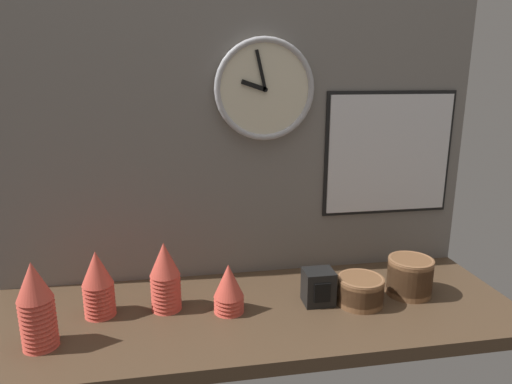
{
  "coord_description": "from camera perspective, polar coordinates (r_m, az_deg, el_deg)",
  "views": [
    {
      "loc": [
        -20.39,
        -122.95,
        68.94
      ],
      "look_at": [
        1.53,
        4.0,
        34.93
      ],
      "focal_mm": 32.0,
      "sensor_mm": 36.0,
      "label": 1
    }
  ],
  "objects": [
    {
      "name": "bowl_stack_right",
      "position": [
        1.46,
        12.91,
        -11.82
      ],
      "size": [
        14.16,
        14.16,
        8.71
      ],
      "color": "brown",
      "rests_on": "ground_plane"
    },
    {
      "name": "bowl_stack_far_right",
      "position": [
        1.55,
        18.66,
        -9.85
      ],
      "size": [
        14.16,
        14.16,
        12.09
      ],
      "color": "brown",
      "rests_on": "ground_plane"
    },
    {
      "name": "wall_clock",
      "position": [
        1.49,
        1.09,
        12.71
      ],
      "size": [
        32.54,
        2.7,
        32.54
      ],
      "color": "beige"
    },
    {
      "name": "cup_stack_center",
      "position": [
        1.37,
        -3.43,
        -11.92
      ],
      "size": [
        8.97,
        8.97,
        15.0
      ],
      "color": "#DB4C3D",
      "rests_on": "ground_plane"
    },
    {
      "name": "cup_stack_left",
      "position": [
        1.41,
        -19.16,
        -10.77
      ],
      "size": [
        8.97,
        8.97,
        19.89
      ],
      "color": "#DB4C3D",
      "rests_on": "ground_plane"
    },
    {
      "name": "wall_tiled_back",
      "position": [
        1.52,
        -2.04,
        8.56
      ],
      "size": [
        160.0,
        3.0,
        105.0
      ],
      "color": "slate",
      "rests_on": "ground_plane"
    },
    {
      "name": "cup_stack_far_left",
      "position": [
        1.31,
        -25.79,
        -12.63
      ],
      "size": [
        8.97,
        8.97,
        23.56
      ],
      "color": "#DB4C3D",
      "rests_on": "ground_plane"
    },
    {
      "name": "napkin_dispenser",
      "position": [
        1.43,
        7.81,
        -11.67
      ],
      "size": [
        9.11,
        8.22,
        10.68
      ],
      "color": "black",
      "rests_on": "ground_plane"
    },
    {
      "name": "menu_board",
      "position": [
        1.67,
        16.28,
        4.61
      ],
      "size": [
        46.69,
        1.32,
        43.25
      ],
      "color": "black"
    },
    {
      "name": "ground_plane",
      "position": [
        1.43,
        -0.34,
        -14.86
      ],
      "size": [
        160.0,
        56.0,
        4.0
      ],
      "primitive_type": "cube",
      "color": "#4C3826"
    },
    {
      "name": "cup_stack_center_left",
      "position": [
        1.39,
        -11.29,
        -10.3
      ],
      "size": [
        8.97,
        8.97,
        21.11
      ],
      "color": "#DB4C3D",
      "rests_on": "ground_plane"
    }
  ]
}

